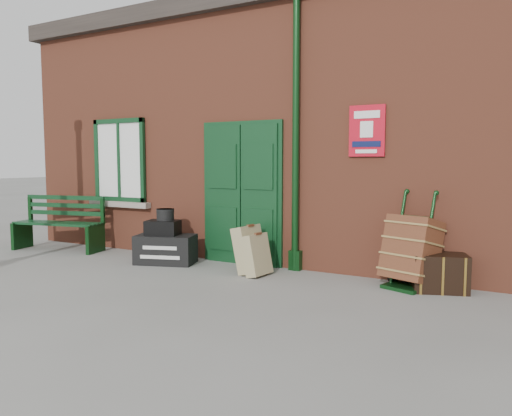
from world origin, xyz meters
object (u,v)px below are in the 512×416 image
Objects in this scene: porter_trolley at (411,251)px; dark_trunk at (440,273)px; bench at (60,222)px; houdini_trunk at (166,249)px.

porter_trolley is 1.88× the size of dark_trunk.
bench is at bearing -157.46° from porter_trolley.
bench is 1.41× the size of porter_trolley.
dark_trunk is at bearing 18.57° from porter_trolley.
porter_trolley is at bearing -13.19° from houdini_trunk.
dark_trunk is at bearing -9.68° from bench.
porter_trolley is 0.43m from dark_trunk.
bench is 6.27m from porter_trolley.
houdini_trunk is (2.50, -0.03, -0.29)m from bench.
bench is at bearing 163.12° from dark_trunk.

